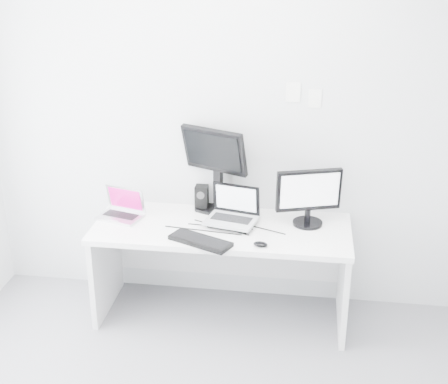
{
  "coord_description": "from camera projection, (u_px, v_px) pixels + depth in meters",
  "views": [
    {
      "loc": [
        0.56,
        -2.63,
        2.6
      ],
      "look_at": [
        0.02,
        1.23,
        1.0
      ],
      "focal_mm": 49.66,
      "sensor_mm": 36.0,
      "label": 1
    }
  ],
  "objects": [
    {
      "name": "back_wall",
      "position": [
        228.0,
        127.0,
        4.42
      ],
      "size": [
        3.6,
        0.0,
        3.6
      ],
      "primitive_type": "plane",
      "rotation": [
        1.57,
        0.0,
        0.0
      ],
      "color": "silver",
      "rests_on": "ground"
    },
    {
      "name": "wall_note_0",
      "position": [
        293.0,
        92.0,
        4.26
      ],
      "size": [
        0.1,
        0.0,
        0.14
      ],
      "primitive_type": "cube",
      "color": "white",
      "rests_on": "back_wall"
    },
    {
      "name": "samsung_monitor",
      "position": [
        309.0,
        197.0,
        4.29
      ],
      "size": [
        0.5,
        0.34,
        0.42
      ],
      "primitive_type": "cube",
      "rotation": [
        0.0,
        0.0,
        0.32
      ],
      "color": "black",
      "rests_on": "desk"
    },
    {
      "name": "mouse",
      "position": [
        261.0,
        244.0,
        4.05
      ],
      "size": [
        0.11,
        0.08,
        0.03
      ],
      "primitive_type": "ellipsoid",
      "rotation": [
        0.0,
        0.0,
        -0.17
      ],
      "color": "black",
      "rests_on": "desk"
    },
    {
      "name": "speaker",
      "position": [
        202.0,
        197.0,
        4.58
      ],
      "size": [
        0.11,
        0.11,
        0.18
      ],
      "primitive_type": "cube",
      "rotation": [
        0.0,
        0.0,
        0.24
      ],
      "color": "black",
      "rests_on": "desk"
    },
    {
      "name": "macbook",
      "position": [
        119.0,
        204.0,
        4.42
      ],
      "size": [
        0.35,
        0.3,
        0.23
      ],
      "primitive_type": "cube",
      "rotation": [
        0.0,
        0.0,
        -0.28
      ],
      "color": "#B3B3B7",
      "rests_on": "desk"
    },
    {
      "name": "dell_laptop",
      "position": [
        231.0,
        207.0,
        4.3
      ],
      "size": [
        0.39,
        0.34,
        0.29
      ],
      "primitive_type": "cube",
      "rotation": [
        0.0,
        0.0,
        -0.22
      ],
      "color": "#B1B4B9",
      "rests_on": "desk"
    },
    {
      "name": "rear_monitor",
      "position": [
        216.0,
        169.0,
        4.45
      ],
      "size": [
        0.52,
        0.36,
        0.67
      ],
      "primitive_type": "cube",
      "rotation": [
        0.0,
        0.0,
        -0.41
      ],
      "color": "black",
      "rests_on": "desk"
    },
    {
      "name": "desk",
      "position": [
        222.0,
        272.0,
        4.48
      ],
      "size": [
        1.8,
        0.7,
        0.73
      ],
      "primitive_type": "cube",
      "color": "white",
      "rests_on": "ground"
    },
    {
      "name": "wall_note_1",
      "position": [
        315.0,
        99.0,
        4.25
      ],
      "size": [
        0.09,
        0.0,
        0.13
      ],
      "primitive_type": "cube",
      "color": "white",
      "rests_on": "back_wall"
    },
    {
      "name": "keyboard",
      "position": [
        200.0,
        241.0,
        4.1
      ],
      "size": [
        0.45,
        0.32,
        0.03
      ],
      "primitive_type": "cube",
      "rotation": [
        0.0,
        0.0,
        -0.43
      ],
      "color": "black",
      "rests_on": "desk"
    }
  ]
}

